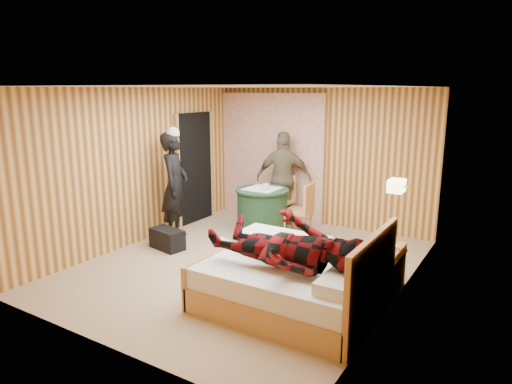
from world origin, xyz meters
The scene contains 23 objects.
floor centered at (0.00, 0.00, 0.00)m, with size 4.20×5.00×0.01m, color #A2826A.
ceiling centered at (0.00, 0.00, 2.50)m, with size 4.20×5.00×0.01m, color white.
wall_back centered at (0.00, 2.50, 1.25)m, with size 4.20×0.02×2.50m, color #E9AF59.
wall_left centered at (-2.10, 0.00, 1.25)m, with size 0.02×5.00×2.50m, color #E9AF59.
wall_right centered at (2.10, 0.00, 1.25)m, with size 0.02×5.00×2.50m, color #E9AF59.
curtain centered at (-1.00, 2.43, 1.20)m, with size 2.20×0.08×2.40m, color beige.
doorway centered at (-2.06, 1.40, 1.02)m, with size 0.06×0.90×2.05m, color black.
wall_lamp centered at (1.92, 0.45, 1.30)m, with size 0.26×0.24×0.16m.
bed centered at (1.13, -0.78, 0.30)m, with size 1.96×1.51×1.04m.
nightstand centered at (1.88, 0.25, 0.29)m, with size 0.43×0.59×0.57m.
round_table centered at (-0.56, 1.35, 0.41)m, with size 0.92×0.92×0.82m.
chair_far centered at (-0.55, 2.07, 0.54)m, with size 0.45×0.45×0.93m.
chair_near centered at (0.12, 1.54, 0.54)m, with size 0.45×0.45×0.94m.
duffel_bag centered at (-1.45, -0.08, 0.16)m, with size 0.56×0.30×0.32m, color black.
sneaker_left centered at (-0.74, 0.48, 0.06)m, with size 0.27×0.11×0.12m, color silver.
sneaker_right centered at (-0.72, 1.00, 0.06)m, with size 0.27×0.11×0.12m, color silver.
woman_standing centered at (-1.70, 0.43, 0.90)m, with size 0.65×0.43×1.79m, color black.
man_at_table centered at (-0.56, 2.12, 0.86)m, with size 1.01×0.42×1.72m, color brown.
man_on_bed centered at (1.15, -1.01, 0.95)m, with size 1.77×0.67×0.86m, color #690A0D.
book_lower centered at (1.88, 0.20, 0.58)m, with size 0.17×0.22×0.02m, color silver.
book_upper centered at (1.88, 0.20, 0.60)m, with size 0.16×0.22×0.02m, color silver.
cup_nightstand centered at (1.88, 0.38, 0.61)m, with size 0.10×0.10×0.09m, color silver.
cup_table centered at (-0.46, 1.30, 0.86)m, with size 0.12×0.12×0.10m, color silver.
Camera 1 is at (3.34, -5.16, 2.47)m, focal length 32.00 mm.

